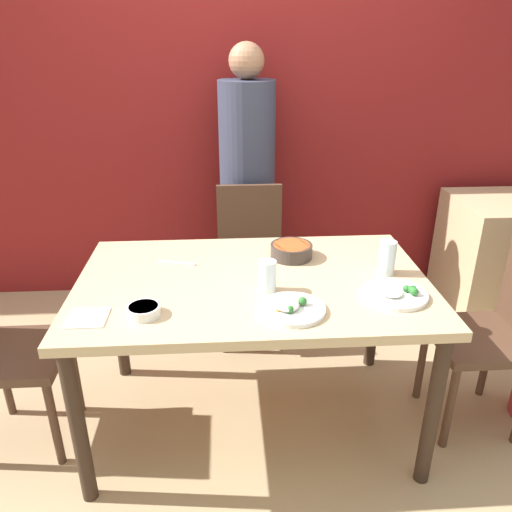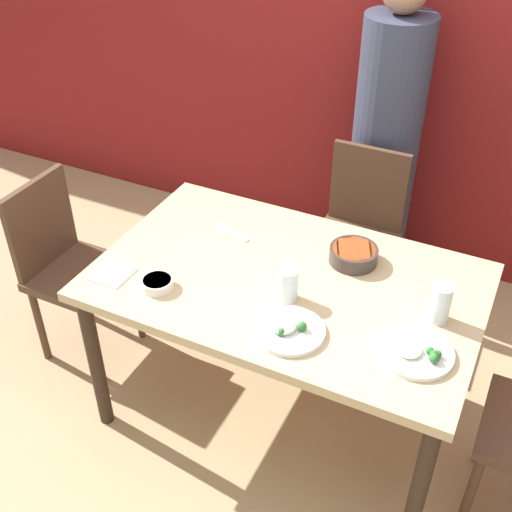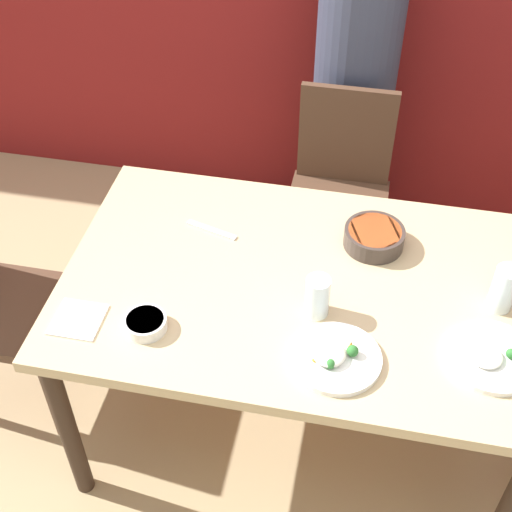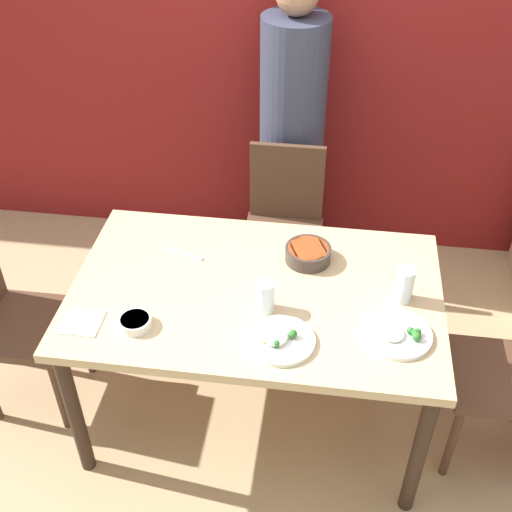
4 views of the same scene
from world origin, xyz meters
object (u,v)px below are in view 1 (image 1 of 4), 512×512
object	(u,v)px
chair_child_spot	(495,330)
bowl_curry	(291,250)
plate_rice_adult	(395,294)
glass_water_tall	(267,276)
chair_adult_spot	(251,257)
person_adult	(247,195)

from	to	relation	value
chair_child_spot	bowl_curry	world-z (taller)	chair_child_spot
chair_child_spot	plate_rice_adult	bearing A→B (deg)	-76.35
glass_water_tall	chair_adult_spot	bearing A→B (deg)	91.11
chair_child_spot	plate_rice_adult	world-z (taller)	chair_child_spot
person_adult	glass_water_tall	bearing A→B (deg)	-89.19
chair_adult_spot	glass_water_tall	size ratio (longest dim) A/B	6.80
person_adult	bowl_curry	world-z (taller)	person_adult
chair_adult_spot	person_adult	xyz separation A→B (m)	(-0.00, 0.34, 0.27)
chair_adult_spot	glass_water_tall	world-z (taller)	chair_adult_spot
bowl_curry	plate_rice_adult	distance (m)	0.54
chair_adult_spot	chair_child_spot	size ratio (longest dim) A/B	1.00
chair_adult_spot	plate_rice_adult	size ratio (longest dim) A/B	3.50
bowl_curry	person_adult	bearing A→B (deg)	99.57
plate_rice_adult	glass_water_tall	world-z (taller)	glass_water_tall
chair_adult_spot	bowl_curry	xyz separation A→B (m)	(0.16, -0.58, 0.29)
chair_child_spot	person_adult	xyz separation A→B (m)	(-1.04, 1.20, 0.27)
chair_adult_spot	chair_child_spot	world-z (taller)	same
chair_adult_spot	plate_rice_adult	world-z (taller)	chair_adult_spot
chair_child_spot	plate_rice_adult	xyz separation A→B (m)	(-0.52, -0.13, 0.27)
chair_adult_spot	bowl_curry	bearing A→B (deg)	-75.00
chair_adult_spot	chair_child_spot	xyz separation A→B (m)	(1.04, -0.86, 0.00)
plate_rice_adult	glass_water_tall	xyz separation A→B (m)	(-0.50, 0.08, 0.05)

